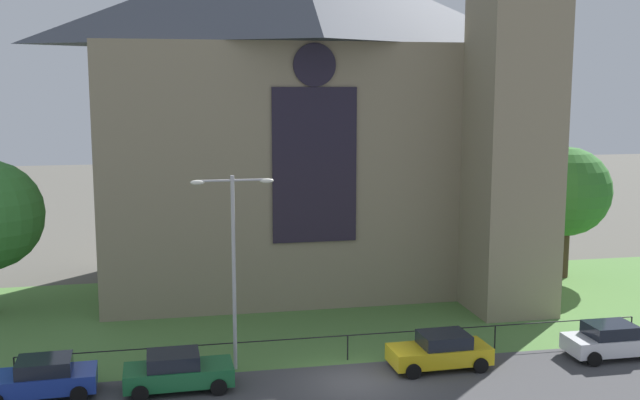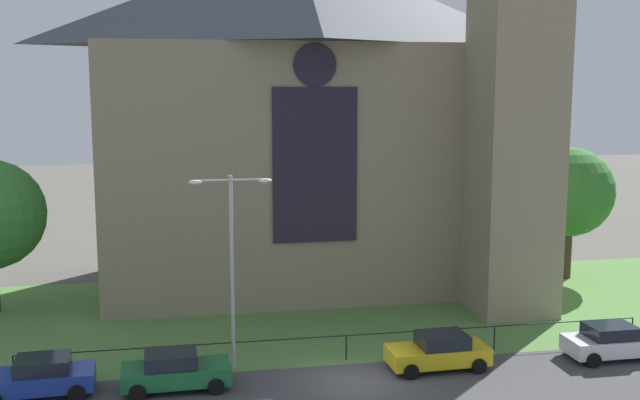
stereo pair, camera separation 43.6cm
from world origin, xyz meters
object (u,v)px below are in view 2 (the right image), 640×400
streetlamp_near (232,247)px  parked_car_white (613,341)px  parked_car_yellow (439,351)px  tree_right_far (569,192)px  parked_car_green (175,371)px  parked_car_blue (39,377)px  church_building (311,112)px

streetlamp_near → parked_car_white: bearing=-6.2°
parked_car_yellow → parked_car_white: size_ratio=1.01×
tree_right_far → parked_car_yellow: tree_right_far is taller
tree_right_far → parked_car_green: bearing=-150.7°
tree_right_far → streetlamp_near: streetlamp_near is taller
parked_car_blue → parked_car_white: bearing=176.6°
parked_car_green → parked_car_white: bearing=-1.2°
church_building → parked_car_white: church_building is taller
church_building → tree_right_far: bearing=-5.4°
tree_right_far → parked_car_blue: (-28.82, -13.01, -4.59)m
church_building → parked_car_white: 20.62m
streetlamp_near → parked_car_blue: streetlamp_near is taller
tree_right_far → streetlamp_near: (-21.29, -11.58, -0.12)m
parked_car_green → streetlamp_near: bearing=34.8°
parked_car_blue → parked_car_green: 5.13m
tree_right_far → parked_car_yellow: 18.94m
parked_car_green → parked_car_yellow: bearing=-0.2°
church_building → parked_car_green: (-8.04, -14.79, -9.53)m
parked_car_blue → parked_car_yellow: (15.98, -0.14, 0.00)m
streetlamp_near → parked_car_yellow: 9.69m
tree_right_far → parked_car_yellow: (-12.84, -13.15, -4.59)m
tree_right_far → streetlamp_near: bearing=-151.5°
church_building → streetlamp_near: (-5.63, -13.05, -5.06)m
parked_car_yellow → parked_car_white: bearing=176.7°
church_building → parked_car_green: bearing=-118.5°
parked_car_green → parked_car_yellow: same height
church_building → parked_car_white: size_ratio=6.18×
parked_car_green → parked_car_white: same height
parked_car_green → parked_car_white: 18.74m
streetlamp_near → parked_car_green: bearing=-144.1°
parked_car_blue → tree_right_far: bearing=-158.2°
tree_right_far → streetlamp_near: 24.24m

